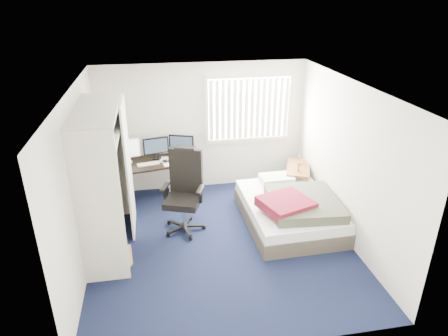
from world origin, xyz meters
name	(u,v)px	position (x,y,z in m)	size (l,w,h in m)	color
ground	(221,243)	(0.00, 0.00, 0.00)	(4.20, 4.20, 0.00)	black
room_shell	(221,155)	(0.00, 0.00, 1.51)	(4.20, 4.20, 4.20)	silver
window_assembly	(249,109)	(0.90, 2.04, 1.60)	(1.72, 0.09, 1.32)	white
closet	(105,166)	(-1.67, 0.27, 1.35)	(0.64, 1.84, 2.22)	beige
desk	(155,159)	(-0.95, 1.75, 0.79)	(1.66, 1.00, 1.23)	black
office_chair	(185,199)	(-0.52, 0.58, 0.54)	(0.84, 0.84, 1.40)	black
footstool	(175,185)	(-0.60, 1.85, 0.17)	(0.29, 0.24, 0.23)	white
nightstand	(298,170)	(1.75, 1.39, 0.52)	(0.71, 0.95, 0.77)	brown
bed	(290,209)	(1.26, 0.37, 0.28)	(1.52, 2.00, 0.65)	#453C32
pine_box	(113,259)	(-1.65, -0.36, 0.17)	(0.44, 0.33, 0.33)	tan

